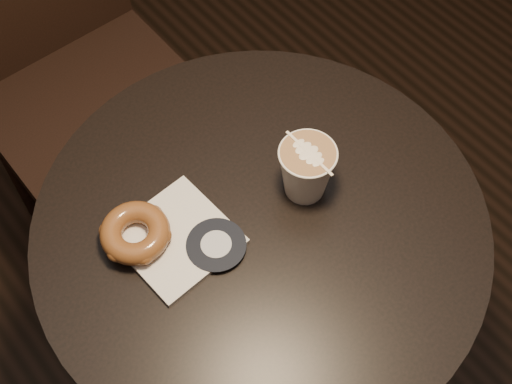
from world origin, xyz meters
TOP-DOWN VIEW (x-y plane):
  - cafe_table at (0.00, 0.00)m, footprint 0.70×0.70m
  - chair at (-0.00, 0.65)m, footprint 0.43×0.43m
  - pastry_bag at (-0.12, 0.06)m, footprint 0.16×0.16m
  - doughnut at (-0.16, 0.09)m, footprint 0.10×0.10m
  - latte_cup at (0.09, 0.00)m, footprint 0.09×0.09m

SIDE VIEW (x-z plane):
  - cafe_table at x=0.00m, z-range 0.18..0.93m
  - chair at x=0.00m, z-range 0.06..1.16m
  - pastry_bag at x=-0.12m, z-range 0.75..0.76m
  - doughnut at x=-0.16m, z-range 0.76..0.79m
  - latte_cup at x=0.09m, z-range 0.75..0.85m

